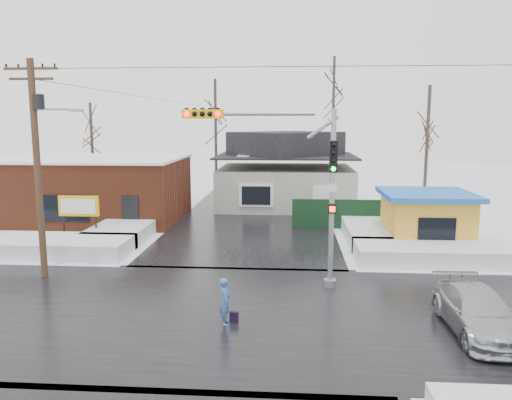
# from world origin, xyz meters

# --- Properties ---
(ground) EXTENTS (120.00, 120.00, 0.00)m
(ground) POSITION_xyz_m (0.00, 0.00, 0.00)
(ground) COLOR white
(ground) RESTS_ON ground
(road_ns) EXTENTS (10.00, 120.00, 0.02)m
(road_ns) POSITION_xyz_m (0.00, 0.00, 0.01)
(road_ns) COLOR black
(road_ns) RESTS_ON ground
(road_ew) EXTENTS (120.00, 10.00, 0.02)m
(road_ew) POSITION_xyz_m (0.00, 0.00, 0.01)
(road_ew) COLOR black
(road_ew) RESTS_ON ground
(snowbank_nw) EXTENTS (7.00, 3.00, 0.80)m
(snowbank_nw) POSITION_xyz_m (-9.00, 7.00, 0.40)
(snowbank_nw) COLOR white
(snowbank_nw) RESTS_ON ground
(snowbank_ne) EXTENTS (7.00, 3.00, 0.80)m
(snowbank_ne) POSITION_xyz_m (9.00, 7.00, 0.40)
(snowbank_ne) COLOR white
(snowbank_ne) RESTS_ON ground
(snowbank_nside_w) EXTENTS (3.00, 8.00, 0.80)m
(snowbank_nside_w) POSITION_xyz_m (-7.00, 12.00, 0.40)
(snowbank_nside_w) COLOR white
(snowbank_nside_w) RESTS_ON ground
(snowbank_nside_e) EXTENTS (3.00, 8.00, 0.80)m
(snowbank_nside_e) POSITION_xyz_m (7.00, 12.00, 0.40)
(snowbank_nside_e) COLOR white
(snowbank_nside_e) RESTS_ON ground
(traffic_signal) EXTENTS (6.05, 0.68, 7.00)m
(traffic_signal) POSITION_xyz_m (2.43, 2.97, 4.54)
(traffic_signal) COLOR gray
(traffic_signal) RESTS_ON ground
(utility_pole) EXTENTS (3.15, 0.44, 9.00)m
(utility_pole) POSITION_xyz_m (-7.93, 3.50, 5.11)
(utility_pole) COLOR #382619
(utility_pole) RESTS_ON ground
(brick_building) EXTENTS (12.20, 8.20, 4.12)m
(brick_building) POSITION_xyz_m (-11.00, 15.99, 2.08)
(brick_building) COLOR brown
(brick_building) RESTS_ON ground
(marquee_sign) EXTENTS (2.20, 0.21, 2.55)m
(marquee_sign) POSITION_xyz_m (-9.00, 9.49, 1.92)
(marquee_sign) COLOR black
(marquee_sign) RESTS_ON ground
(house) EXTENTS (10.40, 8.40, 5.76)m
(house) POSITION_xyz_m (2.00, 22.00, 2.62)
(house) COLOR #A9A498
(house) RESTS_ON ground
(kiosk) EXTENTS (4.60, 4.60, 2.88)m
(kiosk) POSITION_xyz_m (9.50, 9.99, 1.46)
(kiosk) COLOR gold
(kiosk) RESTS_ON ground
(fence) EXTENTS (8.00, 0.12, 1.80)m
(fence) POSITION_xyz_m (6.50, 14.00, 0.90)
(fence) COLOR black
(fence) RESTS_ON ground
(tree_far_left) EXTENTS (3.00, 3.00, 10.00)m
(tree_far_left) POSITION_xyz_m (-4.00, 26.00, 7.95)
(tree_far_left) COLOR #332821
(tree_far_left) RESTS_ON ground
(tree_far_mid) EXTENTS (3.00, 3.00, 12.00)m
(tree_far_mid) POSITION_xyz_m (6.00, 28.00, 9.54)
(tree_far_mid) COLOR #332821
(tree_far_mid) RESTS_ON ground
(tree_far_right) EXTENTS (3.00, 3.00, 9.00)m
(tree_far_right) POSITION_xyz_m (12.00, 20.00, 7.16)
(tree_far_right) COLOR #332821
(tree_far_right) RESTS_ON ground
(tree_far_west) EXTENTS (3.00, 3.00, 8.00)m
(tree_far_west) POSITION_xyz_m (-14.00, 24.00, 6.36)
(tree_far_west) COLOR #332821
(tree_far_west) RESTS_ON ground
(pedestrian) EXTENTS (0.43, 0.60, 1.55)m
(pedestrian) POSITION_xyz_m (0.33, -0.99, 0.77)
(pedestrian) COLOR #3C5AAA
(pedestrian) RESTS_ON ground
(car) EXTENTS (1.93, 4.60, 1.33)m
(car) POSITION_xyz_m (8.25, -1.04, 0.66)
(car) COLOR #B0B3B7
(car) RESTS_ON ground
(shopping_bag) EXTENTS (0.29, 0.16, 0.35)m
(shopping_bag) POSITION_xyz_m (0.60, -0.84, 0.17)
(shopping_bag) COLOR black
(shopping_bag) RESTS_ON ground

